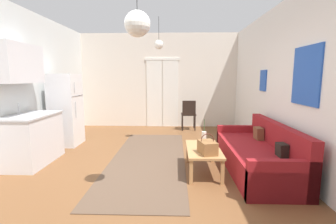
% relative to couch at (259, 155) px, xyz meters
% --- Properties ---
extents(ground_plane, '(5.35, 8.27, 0.10)m').
position_rel_couch_xyz_m(ground_plane, '(-1.92, -0.28, -0.31)').
color(ground_plane, brown).
extents(wall_back, '(4.95, 0.13, 2.85)m').
position_rel_couch_xyz_m(wall_back, '(-1.91, 3.60, 1.16)').
color(wall_back, silver).
rests_on(wall_back, ground_plane).
extents(wall_right, '(0.12, 7.87, 2.85)m').
position_rel_couch_xyz_m(wall_right, '(0.51, -0.28, 1.17)').
color(wall_right, white).
rests_on(wall_right, ground_plane).
extents(area_rug, '(1.36, 3.74, 0.01)m').
position_rel_couch_xyz_m(area_rug, '(-1.90, 0.49, -0.25)').
color(area_rug, brown).
rests_on(area_rug, ground_plane).
extents(couch, '(0.87, 2.19, 0.79)m').
position_rel_couch_xyz_m(couch, '(0.00, 0.00, 0.00)').
color(couch, maroon).
rests_on(couch, ground_plane).
extents(coffee_table, '(0.53, 1.01, 0.40)m').
position_rel_couch_xyz_m(coffee_table, '(-0.94, -0.10, 0.09)').
color(coffee_table, '#B27F4C').
rests_on(coffee_table, ground_plane).
extents(bamboo_vase, '(0.08, 0.08, 0.42)m').
position_rel_couch_xyz_m(bamboo_vase, '(-0.90, 0.21, 0.25)').
color(bamboo_vase, beige).
rests_on(bamboo_vase, coffee_table).
extents(handbag, '(0.29, 0.35, 0.31)m').
position_rel_couch_xyz_m(handbag, '(-0.91, -0.38, 0.24)').
color(handbag, brown).
rests_on(handbag, coffee_table).
extents(refrigerator, '(0.59, 0.65, 1.61)m').
position_rel_couch_xyz_m(refrigerator, '(-3.87, 1.43, 0.55)').
color(refrigerator, white).
rests_on(refrigerator, ground_plane).
extents(kitchen_counter, '(0.62, 1.13, 2.11)m').
position_rel_couch_xyz_m(kitchen_counter, '(-3.97, 0.22, 0.55)').
color(kitchen_counter, silver).
rests_on(kitchen_counter, ground_plane).
extents(accent_chair, '(0.43, 0.41, 0.87)m').
position_rel_couch_xyz_m(accent_chair, '(-1.01, 3.03, 0.24)').
color(accent_chair, black).
rests_on(accent_chair, ground_plane).
extents(pendant_lamp_near, '(0.30, 0.30, 0.86)m').
position_rel_couch_xyz_m(pendant_lamp_near, '(-1.83, -1.05, 1.88)').
color(pendant_lamp_near, black).
extents(pendant_lamp_far, '(0.20, 0.20, 0.70)m').
position_rel_couch_xyz_m(pendant_lamp_far, '(-1.77, 1.59, 1.99)').
color(pendant_lamp_far, black).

